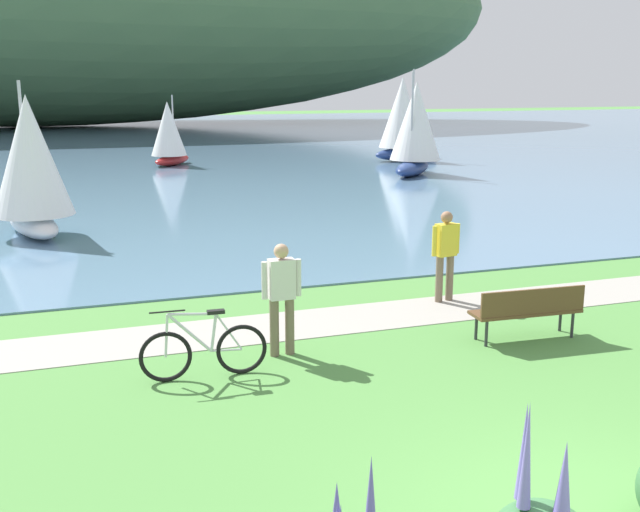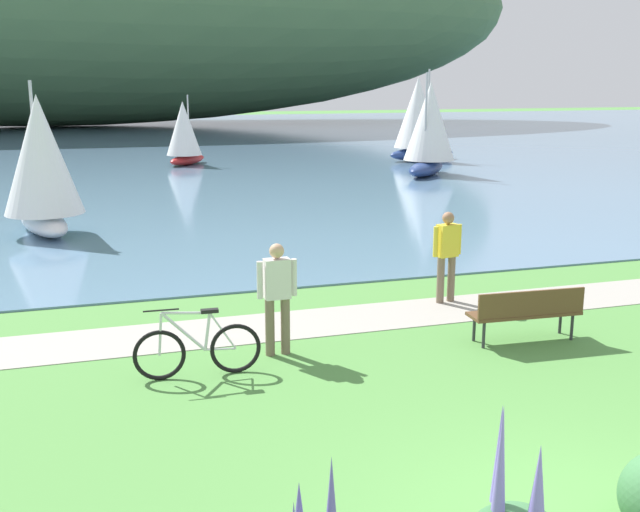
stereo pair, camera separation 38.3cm
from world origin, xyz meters
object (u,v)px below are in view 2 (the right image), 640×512
object	(u,v)px
sailboat_mid_bay	(41,164)
bicycle_leaning_near_bench	(198,349)
person_on_the_grass	(277,292)
sailboat_nearest_to_shore	(184,132)
sailboat_far_off	(429,127)
sailboat_toward_hillside	(418,118)
person_at_shoreline	(447,251)
park_bench_near_camera	(527,310)

from	to	relation	value
sailboat_mid_bay	bicycle_leaning_near_bench	bearing A→B (deg)	-77.60
person_on_the_grass	sailboat_mid_bay	distance (m)	11.12
sailboat_nearest_to_shore	sailboat_far_off	bearing A→B (deg)	-36.56
sailboat_nearest_to_shore	sailboat_toward_hillside	distance (m)	11.85
bicycle_leaning_near_bench	person_at_shoreline	bearing A→B (deg)	24.56
park_bench_near_camera	person_on_the_grass	xyz separation A→B (m)	(-3.87, 0.64, 0.46)
park_bench_near_camera	person_at_shoreline	size ratio (longest dim) A/B	1.07
sailboat_mid_bay	sailboat_far_off	bearing A→B (deg)	30.64
bicycle_leaning_near_bench	sailboat_far_off	xyz separation A→B (m)	(13.03, 20.11, 1.70)
sailboat_mid_bay	sailboat_toward_hillside	xyz separation A→B (m)	(17.53, 14.87, 0.28)
sailboat_nearest_to_shore	park_bench_near_camera	bearing A→B (deg)	-86.31
person_at_shoreline	sailboat_mid_bay	distance (m)	11.43
park_bench_near_camera	sailboat_nearest_to_shore	world-z (taller)	sailboat_nearest_to_shore
person_at_shoreline	sailboat_far_off	distance (m)	19.64
person_on_the_grass	sailboat_nearest_to_shore	size ratio (longest dim) A/B	0.51
park_bench_near_camera	bicycle_leaning_near_bench	distance (m)	5.15
sailboat_toward_hillside	sailboat_far_off	bearing A→B (deg)	-110.05
bicycle_leaning_near_bench	person_on_the_grass	size ratio (longest dim) A/B	1.04
person_at_shoreline	sailboat_mid_bay	bearing A→B (deg)	130.14
bicycle_leaning_near_bench	sailboat_far_off	size ratio (longest dim) A/B	0.40
park_bench_near_camera	person_on_the_grass	bearing A→B (deg)	170.65
bicycle_leaning_near_bench	sailboat_toward_hillside	size ratio (longest dim) A/B	0.38
park_bench_near_camera	person_at_shoreline	distance (m)	2.42
sailboat_nearest_to_shore	sailboat_toward_hillside	world-z (taller)	sailboat_toward_hillside
person_at_shoreline	sailboat_far_off	world-z (taller)	sailboat_far_off
person_on_the_grass	sailboat_mid_bay	size ratio (longest dim) A/B	0.43
sailboat_mid_bay	person_on_the_grass	bearing A→B (deg)	-70.55
park_bench_near_camera	sailboat_mid_bay	bearing A→B (deg)	124.28
person_on_the_grass	park_bench_near_camera	bearing A→B (deg)	-9.35
park_bench_near_camera	person_at_shoreline	xyz separation A→B (m)	(-0.21, 2.37, 0.46)
person_at_shoreline	sailboat_toward_hillside	bearing A→B (deg)	66.64
person_at_shoreline	sailboat_nearest_to_shore	world-z (taller)	sailboat_nearest_to_shore
bicycle_leaning_near_bench	sailboat_nearest_to_shore	distance (m)	27.51
person_on_the_grass	person_at_shoreline	bearing A→B (deg)	25.39
park_bench_near_camera	sailboat_nearest_to_shore	distance (m)	27.47
park_bench_near_camera	person_on_the_grass	size ratio (longest dim) A/B	1.07
sailboat_mid_bay	park_bench_near_camera	bearing A→B (deg)	-55.72
person_on_the_grass	sailboat_far_off	distance (m)	22.87
bicycle_leaning_near_bench	person_at_shoreline	size ratio (longest dim) A/B	1.04
bicycle_leaning_near_bench	sailboat_mid_bay	world-z (taller)	sailboat_mid_bay
bicycle_leaning_near_bench	sailboat_mid_bay	xyz separation A→B (m)	(-2.41, 10.96, 1.53)
sailboat_far_off	person_on_the_grass	bearing A→B (deg)	-120.96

